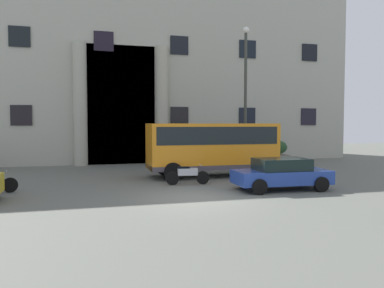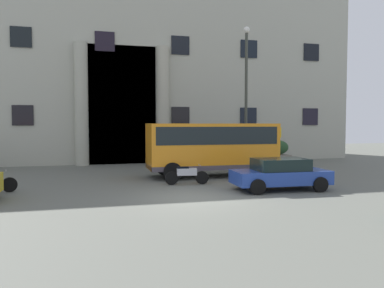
{
  "view_description": "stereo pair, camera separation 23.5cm",
  "coord_description": "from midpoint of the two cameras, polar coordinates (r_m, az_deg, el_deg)",
  "views": [
    {
      "loc": [
        -3.91,
        -13.7,
        2.78
      ],
      "look_at": [
        1.7,
        6.48,
        1.66
      ],
      "focal_mm": 36.31,
      "sensor_mm": 36.0,
      "label": 1
    },
    {
      "loc": [
        -3.68,
        -13.76,
        2.78
      ],
      "look_at": [
        1.7,
        6.48,
        1.66
      ],
      "focal_mm": 36.31,
      "sensor_mm": 36.0,
      "label": 2
    }
  ],
  "objects": [
    {
      "name": "office_building_facade",
      "position": [
        31.78,
        -8.69,
        11.52
      ],
      "size": [
        32.28,
        9.69,
        14.95
      ],
      "color": "#AAAA99",
      "rests_on": "ground_plane"
    },
    {
      "name": "ground_plane",
      "position": [
        14.52,
        -0.09,
        -8.22
      ],
      "size": [
        80.0,
        64.0,
        0.12
      ],
      "primitive_type": "cube",
      "color": "#5C5E56"
    },
    {
      "name": "motorcycle_near_kerb",
      "position": [
        17.62,
        -1.17,
        -4.52
      ],
      "size": [
        2.0,
        0.55,
        0.89
      ],
      "rotation": [
        0.0,
        0.0,
        -0.1
      ],
      "color": "black",
      "rests_on": "ground_plane"
    },
    {
      "name": "parked_sedan_far",
      "position": [
        16.66,
        12.58,
        -4.25
      ],
      "size": [
        4.02,
        2.05,
        1.32
      ],
      "rotation": [
        0.0,
        0.0,
        -0.04
      ],
      "color": "#233F99",
      "rests_on": "ground_plane"
    },
    {
      "name": "hedge_planter_far_west",
      "position": [
        27.73,
        11.94,
        -1.14
      ],
      "size": [
        1.82,
        0.95,
        1.61
      ],
      "color": "gray",
      "rests_on": "ground_plane"
    },
    {
      "name": "hedge_planter_east",
      "position": [
        25.21,
        -3.96,
        -1.65
      ],
      "size": [
        1.96,
        0.71,
        1.48
      ],
      "color": "gray",
      "rests_on": "ground_plane"
    },
    {
      "name": "bus_stop_sign",
      "position": [
        23.83,
        12.09,
        0.08
      ],
      "size": [
        0.44,
        0.08,
        2.53
      ],
      "color": "#989D15",
      "rests_on": "ground_plane"
    },
    {
      "name": "orange_minibus",
      "position": [
        20.27,
        2.67,
        -0.13
      ],
      "size": [
        6.7,
        2.59,
        2.77
      ],
      "rotation": [
        0.0,
        0.0,
        -0.01
      ],
      "color": "orange",
      "rests_on": "ground_plane"
    },
    {
      "name": "lamppost_plaza_centre",
      "position": [
        24.53,
        7.59,
        8.23
      ],
      "size": [
        0.4,
        0.4,
        8.72
      ],
      "color": "#383C34",
      "rests_on": "ground_plane"
    }
  ]
}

